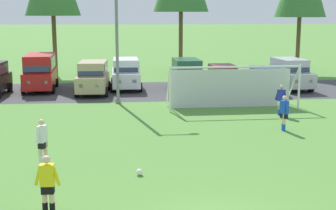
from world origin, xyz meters
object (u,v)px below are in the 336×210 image
parked_car_slot_center_right (187,74)px  parked_car_slot_far_right (264,79)px  player_defender_far (284,113)px  parked_car_slot_center_left (93,77)px  player_midfield_center (42,141)px  parked_car_slot_left (40,71)px  player_striker_near (281,100)px  parked_car_slot_end (290,73)px  parked_car_slot_right (223,77)px  soccer_ball (139,172)px  soccer_goal (232,86)px  street_lamp (120,32)px  referee (48,185)px  parked_car_slot_center (126,73)px

parked_car_slot_center_right → parked_car_slot_far_right: (5.16, -1.48, -0.24)m
player_defender_far → parked_car_slot_center_left: parked_car_slot_center_left is taller
player_midfield_center → parked_car_slot_left: (-2.93, 16.95, 0.52)m
player_striker_near → parked_car_slot_end: size_ratio=0.35×
parked_car_slot_right → parked_car_slot_end: (4.77, -0.40, 0.24)m
player_striker_near → player_defender_far: size_ratio=1.00×
player_defender_far → parked_car_slot_right: (-0.36, 12.42, 0.05)m
player_midfield_center → parked_car_slot_left: size_ratio=0.33×
parked_car_slot_far_right → soccer_ball: bearing=-118.8°
soccer_goal → parked_car_slot_left: (-12.02, 7.37, 0.05)m
player_defender_far → street_lamp: street_lamp is taller
soccer_goal → player_striker_near: 3.18m
parked_car_slot_left → player_midfield_center: bearing=-80.2°
referee → parked_car_slot_end: (13.83, 20.60, 0.29)m
referee → parked_car_slot_center: bearing=84.3°
soccer_goal → referee: bearing=-120.2°
parked_car_slot_left → parked_car_slot_right: parked_car_slot_left is taller
referee → parked_car_slot_center_right: size_ratio=0.35×
parked_car_slot_center_right → parked_car_slot_right: 2.61m
parked_car_slot_center → parked_car_slot_end: 11.71m
player_midfield_center → parked_car_slot_far_right: bearing=50.0°
soccer_ball → parked_car_slot_center: parked_car_slot_center is taller
parked_car_slot_left → soccer_ball: bearing=-71.0°
soccer_ball → player_defender_far: size_ratio=0.13×
parked_car_slot_right → street_lamp: bearing=-145.9°
parked_car_slot_far_right → parked_car_slot_end: (2.21, 1.18, 0.24)m
soccer_goal → street_lamp: street_lamp is taller
player_striker_near → parked_car_slot_center_right: size_ratio=0.35×
referee → soccer_goal: bearing=59.8°
parked_car_slot_center_left → parked_car_slot_center: bearing=39.6°
player_defender_far → parked_car_slot_far_right: size_ratio=0.38×
parked_car_slot_left → parked_car_slot_center_right: size_ratio=1.06×
parked_car_slot_center → parked_car_slot_right: 6.93m
player_midfield_center → parked_car_slot_end: parked_car_slot_end is taller
parked_car_slot_end → referee: bearing=-123.9°
soccer_ball → player_midfield_center: size_ratio=0.13×
player_defender_far → parked_car_slot_center_left: bearing=130.2°
player_striker_near → parked_car_slot_center_right: (-3.86, 9.12, 0.29)m
soccer_ball → parked_car_slot_left: 19.67m
parked_car_slot_right → parked_car_slot_center_left: bearing=-172.5°
player_midfield_center → parked_car_slot_end: (14.72, 16.08, 0.29)m
referee → player_defender_far: 12.75m
soccer_goal → player_striker_near: bearing=-47.5°
player_striker_near → soccer_ball: bearing=-131.2°
parked_car_slot_right → soccer_ball: bearing=-109.8°
player_striker_near → parked_car_slot_far_right: parked_car_slot_far_right is taller
parked_car_slot_left → parked_car_slot_center: size_ratio=1.06×
player_striker_near → player_defender_far: bearing=-105.7°
player_striker_near → parked_car_slot_center_left: (-10.36, 8.02, 0.29)m
soccer_ball → parked_car_slot_center: size_ratio=0.05×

